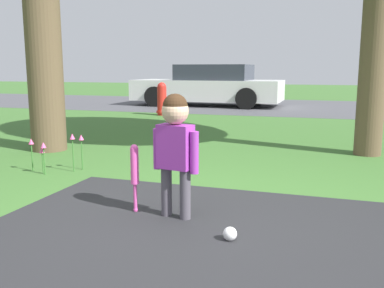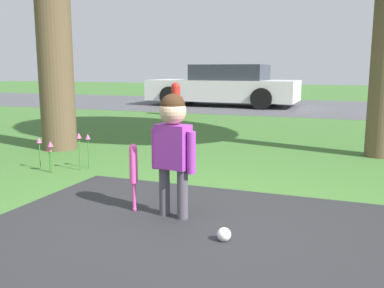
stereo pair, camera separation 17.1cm
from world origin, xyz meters
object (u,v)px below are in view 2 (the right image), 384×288
object	(u,v)px
fire_hydrant	(176,99)
parked_car	(224,86)
baseball_bat	(134,168)
sports_ball	(224,234)
child	(173,138)

from	to	relation	value
fire_hydrant	parked_car	bearing A→B (deg)	83.94
baseball_bat	sports_ball	world-z (taller)	baseball_bat
sports_ball	parked_car	distance (m)	10.77
baseball_bat	parked_car	size ratio (longest dim) A/B	0.12
baseball_bat	parked_car	distance (m)	10.21
child	sports_ball	world-z (taller)	child
baseball_bat	parked_car	world-z (taller)	parked_car
child	fire_hydrant	xyz separation A→B (m)	(-2.92, 6.89, -0.22)
sports_ball	parked_car	xyz separation A→B (m)	(-3.09, 10.30, 0.56)
child	parked_car	xyz separation A→B (m)	(-2.59, 9.98, -0.02)
baseball_bat	sports_ball	size ratio (longest dim) A/B	5.83
child	parked_car	distance (m)	10.31
child	fire_hydrant	world-z (taller)	child
baseball_bat	fire_hydrant	distance (m)	7.33
sports_ball	baseball_bat	bearing A→B (deg)	158.60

